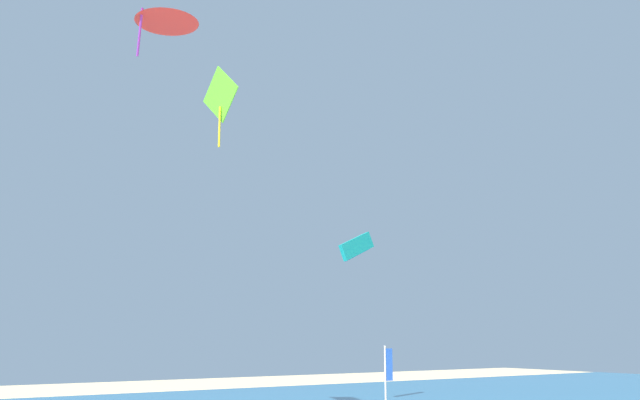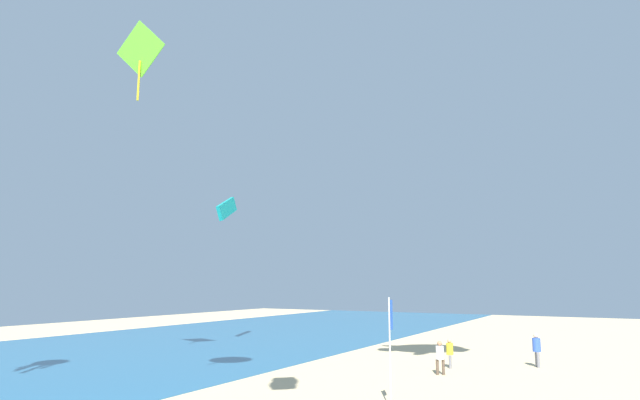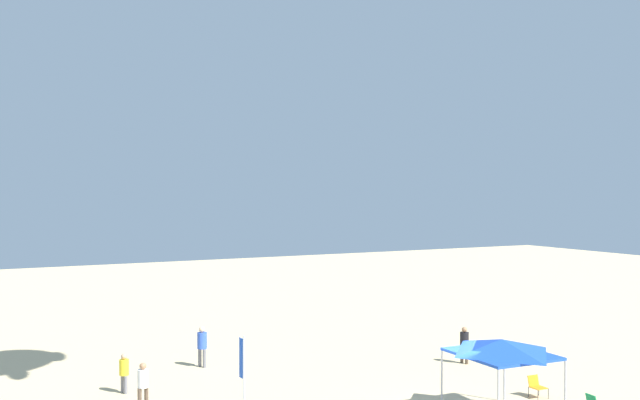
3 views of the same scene
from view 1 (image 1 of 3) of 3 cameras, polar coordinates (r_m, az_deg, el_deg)
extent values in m
cube|color=blue|center=(25.36, 5.61, -13.11)|extent=(0.30, 0.02, 1.10)
cone|color=red|center=(30.31, -12.27, 14.29)|extent=(3.00, 3.01, 0.51)
cylinder|color=purple|center=(29.80, -14.37, 13.02)|extent=(0.24, 0.81, 1.81)
cube|color=teal|center=(47.96, 2.99, -3.75)|extent=(3.82, 1.63, 2.38)
cube|color=blue|center=(47.90, 2.99, -4.34)|extent=(2.86, 1.20, 1.34)
cube|color=#66D82D|center=(40.70, -8.06, 8.46)|extent=(0.64, 3.28, 3.31)
cylinder|color=yellow|center=(40.11, -8.14, 5.89)|extent=(0.12, 0.12, 2.35)
camera|label=2|loc=(12.47, -46.16, -6.83)|focal=28.89mm
camera|label=3|loc=(27.64, -39.58, -0.80)|focal=41.67mm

